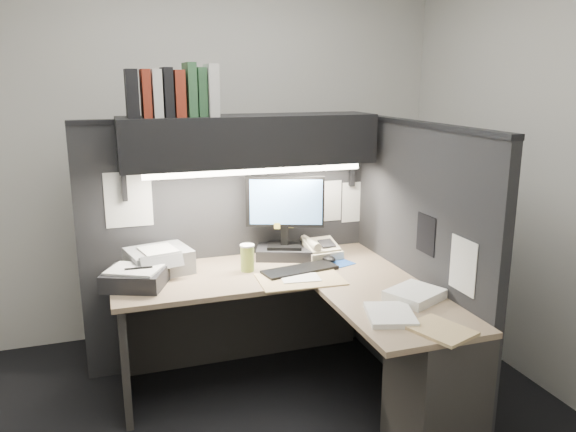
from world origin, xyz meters
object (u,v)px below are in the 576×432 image
object	(u,v)px
telephone	(320,250)
coffee_cup	(247,259)
notebook_stack	(135,278)
overhead_shelf	(250,140)
desk	(341,347)
keyboard	(300,270)
printer	(159,261)
monitor	(285,226)

from	to	relation	value
telephone	coffee_cup	size ratio (longest dim) A/B	1.52
coffee_cup	notebook_stack	xyz separation A→B (m)	(-0.66, -0.06, -0.03)
overhead_shelf	coffee_cup	bearing A→B (deg)	-111.98
desk	keyboard	distance (m)	0.55
printer	monitor	bearing A→B (deg)	-11.89
desk	monitor	xyz separation A→B (m)	(-0.08, 0.74, 0.50)
desk	overhead_shelf	bearing A→B (deg)	111.79
monitor	printer	bearing A→B (deg)	-158.24
desk	keyboard	xyz separation A→B (m)	(-0.08, 0.45, 0.30)
overhead_shelf	monitor	size ratio (longest dim) A/B	2.88
notebook_stack	coffee_cup	bearing A→B (deg)	5.19
keyboard	telephone	distance (m)	0.33
keyboard	printer	world-z (taller)	printer
overhead_shelf	printer	world-z (taller)	overhead_shelf
keyboard	telephone	bearing A→B (deg)	35.79
keyboard	coffee_cup	world-z (taller)	coffee_cup
overhead_shelf	coffee_cup	distance (m)	0.72
overhead_shelf	keyboard	distance (m)	0.84
notebook_stack	monitor	bearing A→B (deg)	13.49
telephone	overhead_shelf	bearing A→B (deg)	168.22
telephone	notebook_stack	distance (m)	1.20
monitor	telephone	world-z (taller)	monitor
desk	notebook_stack	distance (m)	1.20
desk	monitor	size ratio (longest dim) A/B	3.16
overhead_shelf	keyboard	world-z (taller)	overhead_shelf
desk	telephone	bearing A→B (deg)	77.82
coffee_cup	notebook_stack	size ratio (longest dim) A/B	0.48
keyboard	telephone	xyz separation A→B (m)	(0.23, 0.24, 0.03)
desk	printer	bearing A→B (deg)	140.59
telephone	coffee_cup	distance (m)	0.54
coffee_cup	monitor	bearing A→B (deg)	29.90
desk	telephone	world-z (taller)	telephone
notebook_stack	telephone	bearing A→B (deg)	8.47
keyboard	printer	distance (m)	0.85
monitor	notebook_stack	size ratio (longest dim) A/B	1.67
keyboard	printer	size ratio (longest dim) A/B	1.31
monitor	coffee_cup	xyz separation A→B (m)	(-0.29, -0.17, -0.14)
monitor	keyboard	bearing A→B (deg)	-69.69
coffee_cup	printer	world-z (taller)	coffee_cup
overhead_shelf	monitor	world-z (taller)	overhead_shelf
desk	printer	xyz separation A→B (m)	(-0.88, 0.72, 0.36)
telephone	printer	world-z (taller)	printer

